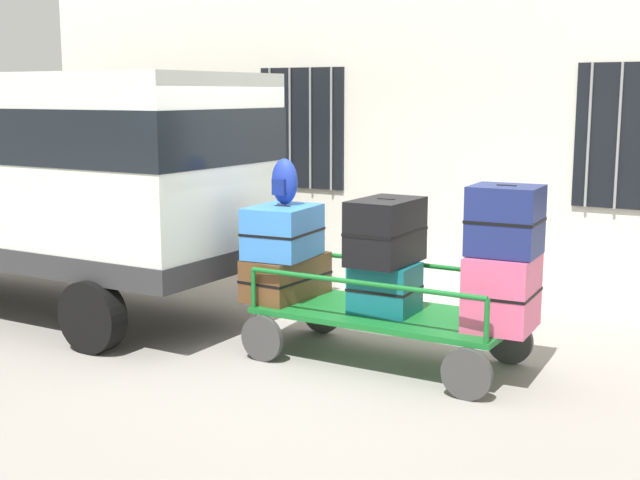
% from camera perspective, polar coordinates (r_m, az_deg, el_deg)
% --- Properties ---
extents(ground_plane, '(40.00, 40.00, 0.00)m').
position_cam_1_polar(ground_plane, '(8.05, 0.20, -7.83)').
color(ground_plane, gray).
extents(building_wall, '(12.00, 0.38, 5.00)m').
position_cam_1_polar(building_wall, '(10.11, 8.13, 10.04)').
color(building_wall, silver).
rests_on(building_wall, ground).
extents(van, '(4.91, 2.15, 2.64)m').
position_cam_1_polar(van, '(9.98, -17.52, 4.72)').
color(van, silver).
rests_on(van, ground).
extents(luggage_cart, '(2.41, 1.14, 0.48)m').
position_cam_1_polar(luggage_cart, '(7.81, 4.41, -5.42)').
color(luggage_cart, '#146023').
rests_on(luggage_cart, ground).
extents(cart_railing, '(2.29, 1.01, 0.38)m').
position_cam_1_polar(cart_railing, '(7.72, 4.45, -2.52)').
color(cart_railing, '#146023').
rests_on(cart_railing, luggage_cart).
extents(suitcase_left_bottom, '(0.55, 0.92, 0.41)m').
position_cam_1_polar(suitcase_left_bottom, '(8.28, -2.28, -2.46)').
color(suitcase_left_bottom, brown).
rests_on(suitcase_left_bottom, luggage_cart).
extents(suitcase_left_middle, '(0.62, 0.78, 0.49)m').
position_cam_1_polar(suitcase_left_middle, '(8.15, -2.50, 0.58)').
color(suitcase_left_middle, '#3372C6').
rests_on(suitcase_left_middle, suitcase_left_bottom).
extents(suitcase_midleft_bottom, '(0.58, 0.50, 0.46)m').
position_cam_1_polar(suitcase_midleft_bottom, '(7.72, 4.36, -3.22)').
color(suitcase_midleft_bottom, '#0F5960').
rests_on(suitcase_midleft_bottom, luggage_cart).
extents(suitcase_midleft_middle, '(0.49, 0.76, 0.58)m').
position_cam_1_polar(suitcase_midleft_middle, '(7.62, 4.42, 0.59)').
color(suitcase_midleft_middle, black).
rests_on(suitcase_midleft_middle, suitcase_midleft_bottom).
extents(suitcase_center_bottom, '(0.58, 0.66, 0.63)m').
position_cam_1_polar(suitcase_center_bottom, '(7.31, 12.07, -3.44)').
color(suitcase_center_bottom, '#CC4C72').
rests_on(suitcase_center_bottom, luggage_cart).
extents(suitcase_center_middle, '(0.60, 0.55, 0.58)m').
position_cam_1_polar(suitcase_center_middle, '(7.22, 12.30, 1.30)').
color(suitcase_center_middle, navy).
rests_on(suitcase_center_middle, suitcase_center_bottom).
extents(backpack, '(0.27, 0.22, 0.44)m').
position_cam_1_polar(backpack, '(8.17, -2.41, 3.91)').
color(backpack, navy).
rests_on(backpack, suitcase_left_middle).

